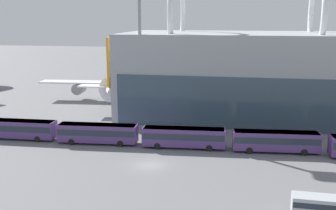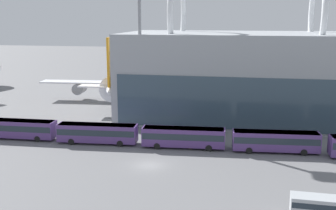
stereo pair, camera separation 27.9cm
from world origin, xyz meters
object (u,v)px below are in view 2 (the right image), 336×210
at_px(shuttle_bus_4, 276,140).
at_px(service_van_foreground, 315,205).
at_px(floodlight_mast, 140,25).
at_px(airliner_at_gate_far, 128,79).
at_px(shuttle_bus_1, 18,128).
at_px(shuttle_bus_3, 183,136).
at_px(shuttle_bus_2, 97,132).

xyz_separation_m(shuttle_bus_4, service_van_foreground, (2.68, -21.13, -0.50)).
distance_m(shuttle_bus_4, floodlight_mast, 31.27).
xyz_separation_m(airliner_at_gate_far, floodlight_mast, (9.37, -23.99, 13.31)).
bearing_deg(floodlight_mast, shuttle_bus_1, -146.28).
height_order(shuttle_bus_4, floodlight_mast, floodlight_mast).
relative_size(shuttle_bus_1, shuttle_bus_4, 0.99).
distance_m(shuttle_bus_3, service_van_foreground, 26.54).
height_order(service_van_foreground, floodlight_mast, floodlight_mast).
bearing_deg(airliner_at_gate_far, shuttle_bus_1, 162.17).
distance_m(airliner_at_gate_far, shuttle_bus_1, 37.26).
bearing_deg(shuttle_bus_1, shuttle_bus_3, -1.20).
xyz_separation_m(shuttle_bus_1, floodlight_mast, (18.09, 12.07, 16.70)).
xyz_separation_m(shuttle_bus_1, service_van_foreground, (44.63, -20.44, -0.50)).
height_order(airliner_at_gate_far, floodlight_mast, floodlight_mast).
distance_m(airliner_at_gate_far, shuttle_bus_2, 36.66).
distance_m(airliner_at_gate_far, shuttle_bus_4, 48.65).
distance_m(airliner_at_gate_far, floodlight_mast, 28.99).
bearing_deg(shuttle_bus_2, floodlight_mast, 67.60).
bearing_deg(service_van_foreground, shuttle_bus_3, -49.06).
height_order(shuttle_bus_1, floodlight_mast, floodlight_mast).
relative_size(shuttle_bus_3, shuttle_bus_4, 1.00).
bearing_deg(shuttle_bus_4, service_van_foreground, -87.33).
distance_m(shuttle_bus_1, service_van_foreground, 49.09).
xyz_separation_m(shuttle_bus_3, shuttle_bus_4, (13.99, 0.48, 0.00)).
height_order(shuttle_bus_1, service_van_foreground, shuttle_bus_1).
height_order(shuttle_bus_4, service_van_foreground, shuttle_bus_4).
bearing_deg(floodlight_mast, shuttle_bus_3, -50.21).
distance_m(shuttle_bus_2, service_van_foreground, 36.81).
height_order(shuttle_bus_1, shuttle_bus_4, same).
bearing_deg(shuttle_bus_3, shuttle_bus_1, 176.80).
height_order(shuttle_bus_2, floodlight_mast, floodlight_mast).
distance_m(airliner_at_gate_far, service_van_foreground, 67.06).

